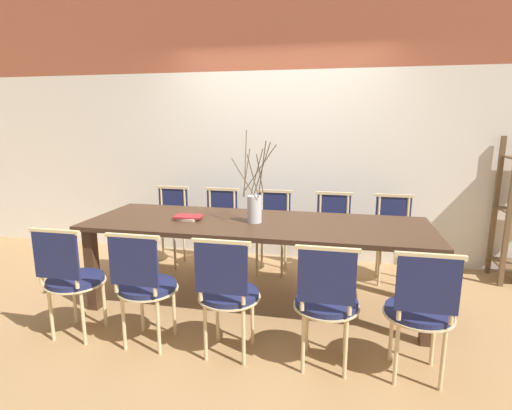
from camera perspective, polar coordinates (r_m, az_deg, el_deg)
The scene contains 15 objects.
ground_plane at distance 3.77m, azimuth 0.00°, elevation -13.92°, with size 16.00×16.00×0.00m, color #A87F51.
wall_rear at distance 4.76m, azimuth 3.60°, elevation 11.35°, with size 12.00×0.06×3.20m.
dining_table at distance 3.53m, azimuth 0.00°, elevation -3.75°, with size 2.98×0.99×0.78m.
chair_near_leftend at distance 3.36m, azimuth -24.90°, elevation -9.22°, with size 0.44×0.44×0.90m.
chair_near_left at distance 3.04m, azimuth -15.64°, elevation -10.68°, with size 0.44×0.44×0.90m.
chair_near_center at distance 2.82m, azimuth -4.12°, elevation -12.09°, with size 0.44×0.44×0.90m.
chair_near_right at distance 2.72m, azimuth 10.01°, elevation -13.16°, with size 0.44×0.44×0.90m.
chair_near_rightend at distance 2.77m, azimuth 22.45°, elevation -13.46°, with size 0.44×0.44×0.90m.
chair_far_leftend at distance 4.73m, azimuth -12.28°, elevation -2.41°, with size 0.44×0.44×0.90m.
chair_far_left at distance 4.52m, azimuth -5.31°, elevation -2.85°, with size 0.44×0.44×0.90m.
chair_far_center at distance 4.38m, azimuth 2.37°, elevation -3.29°, with size 0.44×0.44×0.90m.
chair_far_right at distance 4.32m, azimuth 10.88°, elevation -3.71°, with size 0.44×0.44×0.90m.
chair_far_rightend at distance 4.36m, azimuth 19.02°, elevation -4.03°, with size 0.44×0.44×0.90m.
vase_centerpiece at distance 3.46m, azimuth -0.22°, elevation -0.24°, with size 0.35×0.36×0.79m.
book_stack at distance 3.63m, azimuth -9.61°, elevation -1.75°, with size 0.26×0.19×0.03m.
Camera 1 is at (0.72, -3.32, 1.64)m, focal length 28.00 mm.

